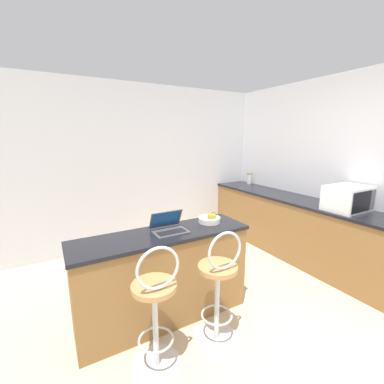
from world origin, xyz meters
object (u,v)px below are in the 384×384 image
(laptop, at_px, (169,226))
(fruit_bowl, at_px, (210,219))
(mug_white, at_px, (327,198))
(bar_stool_far, at_px, (218,290))
(microwave, at_px, (348,198))
(storage_jar, at_px, (249,178))
(bar_stool_near, at_px, (156,312))

(laptop, xyz_separation_m, fruit_bowl, (0.48, 0.02, -0.01))
(mug_white, bearing_deg, bar_stool_far, -167.18)
(microwave, relative_size, mug_white, 5.24)
(microwave, distance_m, mug_white, 0.43)
(laptop, xyz_separation_m, mug_white, (2.38, -0.04, 0.00))
(microwave, distance_m, fruit_bowl, 1.78)
(laptop, distance_m, storage_jar, 2.89)
(bar_stool_far, bearing_deg, laptop, 111.85)
(bar_stool_near, xyz_separation_m, bar_stool_far, (0.57, 0.00, 0.00))
(microwave, bearing_deg, bar_stool_near, -177.39)
(microwave, bearing_deg, storage_jar, 83.85)
(laptop, bearing_deg, bar_stool_far, -68.15)
(bar_stool_far, bearing_deg, storage_jar, 43.86)
(bar_stool_near, height_order, storage_jar, storage_jar)
(bar_stool_near, xyz_separation_m, laptop, (0.36, 0.53, 0.44))
(laptop, bearing_deg, bar_stool_near, -123.72)
(mug_white, bearing_deg, storage_jar, 88.71)
(fruit_bowl, bearing_deg, storage_jar, 38.95)
(bar_stool_far, relative_size, fruit_bowl, 4.56)
(bar_stool_near, distance_m, bar_stool_far, 0.57)
(bar_stool_far, xyz_separation_m, microwave, (1.99, 0.12, 0.55))
(microwave, bearing_deg, fruit_bowl, 165.71)
(mug_white, bearing_deg, bar_stool_near, -169.79)
(fruit_bowl, height_order, mug_white, fruit_bowl)
(bar_stool_near, height_order, microwave, microwave)
(microwave, height_order, fruit_bowl, microwave)
(bar_stool_far, height_order, laptop, laptop)
(bar_stool_far, bearing_deg, fruit_bowl, 64.01)
(laptop, height_order, fruit_bowl, laptop)
(laptop, bearing_deg, mug_white, -0.98)
(laptop, height_order, mug_white, laptop)
(bar_stool_near, relative_size, mug_white, 10.67)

